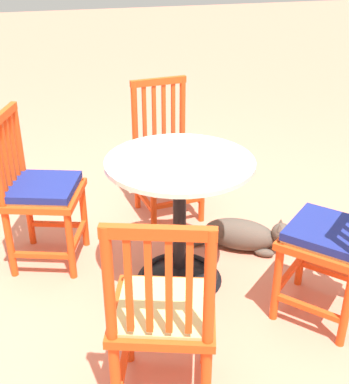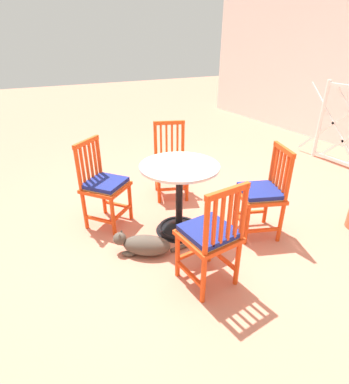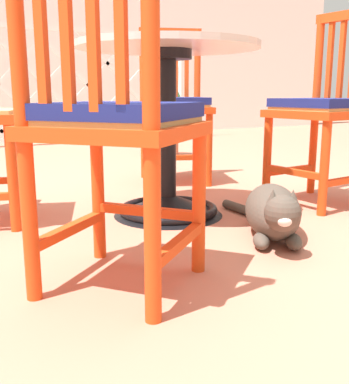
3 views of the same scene
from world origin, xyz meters
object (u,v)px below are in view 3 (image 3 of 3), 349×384
orange_chair_tucked_in (115,125)px  tabby_cat (273,213)px  cafe_table (168,151)px  terracotta_planter (162,118)px  orange_chair_at_corner (174,107)px  orange_chair_facing_out (324,111)px

orange_chair_tucked_in → tabby_cat: bearing=11.3°
cafe_table → orange_chair_tucked_in: orange_chair_tucked_in is taller
tabby_cat → terracotta_planter: terracotta_planter is taller
orange_chair_at_corner → tabby_cat: size_ratio=1.31×
orange_chair_tucked_in → terracotta_planter: bearing=59.9°
orange_chair_at_corner → orange_chair_tucked_in: bearing=-124.6°
orange_chair_tucked_in → terracotta_planter: (1.34, 2.32, -0.12)m
orange_chair_tucked_in → orange_chair_at_corner: same height
orange_chair_facing_out → orange_chair_at_corner: size_ratio=1.00×
orange_chair_at_corner → terracotta_planter: bearing=66.4°
cafe_table → tabby_cat: (0.18, -0.48, -0.19)m
orange_chair_at_corner → terracotta_planter: size_ratio=1.47×
orange_chair_tucked_in → orange_chair_facing_out: same height
orange_chair_facing_out → orange_chair_at_corner: (-0.35, 0.84, 0.00)m
cafe_table → terracotta_planter: (0.86, 1.71, 0.04)m
orange_chair_at_corner → orange_chair_facing_out: bearing=-67.5°
cafe_table → orange_chair_tucked_in: size_ratio=0.83×
orange_chair_at_corner → tabby_cat: 1.24m
orange_chair_tucked_in → orange_chair_facing_out: size_ratio=1.00×
cafe_table → orange_chair_at_corner: orange_chair_at_corner is taller
terracotta_planter → orange_chair_at_corner: bearing=-113.6°
orange_chair_facing_out → tabby_cat: 0.75m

